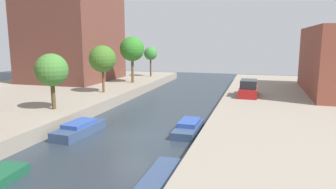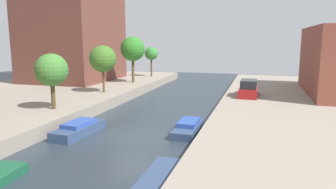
{
  "view_description": "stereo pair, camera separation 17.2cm",
  "coord_description": "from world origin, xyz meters",
  "px_view_note": "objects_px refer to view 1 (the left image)",
  "views": [
    {
      "loc": [
        8.17,
        -19.0,
        6.44
      ],
      "look_at": [
        0.1,
        9.02,
        1.35
      ],
      "focal_mm": 33.62,
      "sensor_mm": 36.0,
      "label": 1
    },
    {
      "loc": [
        8.34,
        -18.96,
        6.44
      ],
      "look_at": [
        0.1,
        9.02,
        1.35
      ],
      "focal_mm": 33.62,
      "sensor_mm": 36.0,
      "label": 2
    }
  ],
  "objects_px": {
    "street_tree_2": "(52,70)",
    "street_tree_3": "(103,59)",
    "street_tree_4": "(132,49)",
    "street_tree_5": "(151,54)",
    "moored_boat_right_2": "(160,178)",
    "moored_boat_left_2": "(79,129)",
    "moored_boat_right_3": "(189,128)",
    "parked_car": "(248,89)"
  },
  "relations": [
    {
      "from": "moored_boat_right_2",
      "to": "parked_car",
      "type": "bearing_deg",
      "value": 80.13
    },
    {
      "from": "parked_car",
      "to": "moored_boat_right_3",
      "type": "xyz_separation_m",
      "value": [
        -3.69,
        -10.39,
        -1.32
      ]
    },
    {
      "from": "street_tree_5",
      "to": "moored_boat_right_3",
      "type": "relative_size",
      "value": 1.03
    },
    {
      "from": "street_tree_2",
      "to": "moored_boat_right_3",
      "type": "xyz_separation_m",
      "value": [
        10.97,
        -0.04,
        -3.74
      ]
    },
    {
      "from": "street_tree_4",
      "to": "moored_boat_right_3",
      "type": "height_order",
      "value": "street_tree_4"
    },
    {
      "from": "street_tree_3",
      "to": "moored_boat_left_2",
      "type": "xyz_separation_m",
      "value": [
        3.86,
        -11.02,
        -4.08
      ]
    },
    {
      "from": "street_tree_3",
      "to": "parked_car",
      "type": "bearing_deg",
      "value": 7.61
    },
    {
      "from": "street_tree_5",
      "to": "parked_car",
      "type": "height_order",
      "value": "street_tree_5"
    },
    {
      "from": "moored_boat_right_3",
      "to": "moored_boat_left_2",
      "type": "bearing_deg",
      "value": -160.04
    },
    {
      "from": "parked_car",
      "to": "moored_boat_right_2",
      "type": "xyz_separation_m",
      "value": [
        -3.22,
        -18.52,
        -1.44
      ]
    },
    {
      "from": "street_tree_2",
      "to": "parked_car",
      "type": "xyz_separation_m",
      "value": [
        14.66,
        10.36,
        -2.42
      ]
    },
    {
      "from": "street_tree_2",
      "to": "street_tree_4",
      "type": "relative_size",
      "value": 0.75
    },
    {
      "from": "parked_car",
      "to": "street_tree_2",
      "type": "bearing_deg",
      "value": -144.75
    },
    {
      "from": "street_tree_2",
      "to": "street_tree_3",
      "type": "relative_size",
      "value": 0.9
    },
    {
      "from": "street_tree_4",
      "to": "street_tree_3",
      "type": "bearing_deg",
      "value": -90.0
    },
    {
      "from": "moored_boat_right_2",
      "to": "moored_boat_right_3",
      "type": "xyz_separation_m",
      "value": [
        -0.47,
        8.13,
        0.12
      ]
    },
    {
      "from": "street_tree_2",
      "to": "street_tree_3",
      "type": "distance_m",
      "value": 8.41
    },
    {
      "from": "street_tree_4",
      "to": "moored_boat_right_3",
      "type": "bearing_deg",
      "value": -56.23
    },
    {
      "from": "moored_boat_left_2",
      "to": "moored_boat_right_3",
      "type": "xyz_separation_m",
      "value": [
        7.11,
        2.58,
        -0.04
      ]
    },
    {
      "from": "moored_boat_right_3",
      "to": "parked_car",
      "type": "bearing_deg",
      "value": 70.46
    },
    {
      "from": "street_tree_3",
      "to": "moored_boat_right_2",
      "type": "distance_m",
      "value": 20.57
    },
    {
      "from": "street_tree_3",
      "to": "street_tree_5",
      "type": "distance_m",
      "value": 15.04
    },
    {
      "from": "street_tree_2",
      "to": "moored_boat_left_2",
      "type": "bearing_deg",
      "value": -34.18
    },
    {
      "from": "street_tree_5",
      "to": "moored_boat_right_3",
      "type": "height_order",
      "value": "street_tree_5"
    },
    {
      "from": "street_tree_3",
      "to": "moored_boat_left_2",
      "type": "distance_m",
      "value": 12.37
    },
    {
      "from": "street_tree_3",
      "to": "moored_boat_left_2",
      "type": "height_order",
      "value": "street_tree_3"
    },
    {
      "from": "moored_boat_left_2",
      "to": "street_tree_3",
      "type": "bearing_deg",
      "value": 109.3
    },
    {
      "from": "parked_car",
      "to": "moored_boat_right_2",
      "type": "relative_size",
      "value": 1.07
    },
    {
      "from": "street_tree_4",
      "to": "moored_boat_right_2",
      "type": "height_order",
      "value": "street_tree_4"
    },
    {
      "from": "street_tree_2",
      "to": "moored_boat_left_2",
      "type": "relative_size",
      "value": 0.98
    },
    {
      "from": "street_tree_3",
      "to": "street_tree_2",
      "type": "bearing_deg",
      "value": -90.0
    },
    {
      "from": "street_tree_2",
      "to": "moored_boat_left_2",
      "type": "distance_m",
      "value": 5.95
    },
    {
      "from": "street_tree_4",
      "to": "street_tree_5",
      "type": "distance_m",
      "value": 7.13
    },
    {
      "from": "street_tree_5",
      "to": "moored_boat_right_2",
      "type": "bearing_deg",
      "value": -70.11
    },
    {
      "from": "street_tree_2",
      "to": "moored_boat_right_2",
      "type": "height_order",
      "value": "street_tree_2"
    },
    {
      "from": "street_tree_2",
      "to": "parked_car",
      "type": "distance_m",
      "value": 18.11
    },
    {
      "from": "parked_car",
      "to": "moored_boat_right_3",
      "type": "relative_size",
      "value": 1.02
    },
    {
      "from": "street_tree_5",
      "to": "parked_car",
      "type": "distance_m",
      "value": 19.83
    },
    {
      "from": "street_tree_2",
      "to": "street_tree_3",
      "type": "xyz_separation_m",
      "value": [
        0.0,
        8.4,
        0.38
      ]
    },
    {
      "from": "moored_boat_left_2",
      "to": "moored_boat_right_2",
      "type": "height_order",
      "value": "moored_boat_left_2"
    },
    {
      "from": "street_tree_3",
      "to": "parked_car",
      "type": "distance_m",
      "value": 15.05
    },
    {
      "from": "street_tree_3",
      "to": "parked_car",
      "type": "relative_size",
      "value": 1.12
    }
  ]
}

